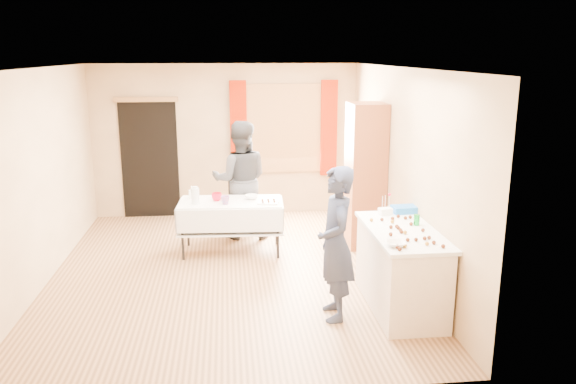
{
  "coord_description": "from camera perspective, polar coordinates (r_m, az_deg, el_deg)",
  "views": [
    {
      "loc": [
        0.01,
        -6.88,
        2.78
      ],
      "look_at": [
        0.77,
        0.0,
        1.05
      ],
      "focal_mm": 35.0,
      "sensor_mm": 36.0,
      "label": 1
    }
  ],
  "objects": [
    {
      "name": "wall_front",
      "position": [
        4.38,
        -6.13,
        -5.82
      ],
      "size": [
        4.5,
        0.02,
        2.6
      ],
      "primitive_type": "cube",
      "color": "tan",
      "rests_on": "floor"
    },
    {
      "name": "doorway",
      "position": [
        9.86,
        -13.86,
        3.21
      ],
      "size": [
        0.95,
        0.04,
        2.0
      ],
      "primitive_type": "cube",
      "color": "black",
      "rests_on": "floor"
    },
    {
      "name": "blue_basket",
      "position": [
        6.87,
        11.77,
        -1.73
      ],
      "size": [
        0.31,
        0.22,
        0.08
      ],
      "primitive_type": "cube",
      "rotation": [
        0.0,
        0.0,
        0.08
      ],
      "color": "blue",
      "rests_on": "counter"
    },
    {
      "name": "counter",
      "position": [
        6.38,
        11.37,
        -7.66
      ],
      "size": [
        0.71,
        1.51,
        0.91
      ],
      "color": "beige",
      "rests_on": "floor"
    },
    {
      "name": "small_bowl",
      "position": [
        8.0,
        -3.74,
        -0.5
      ],
      "size": [
        0.2,
        0.2,
        0.06
      ],
      "primitive_type": "imported",
      "rotation": [
        0.0,
        0.0,
        -0.03
      ],
      "color": "white",
      "rests_on": "party_table"
    },
    {
      "name": "window_frame",
      "position": [
        9.74,
        -0.43,
        6.47
      ],
      "size": [
        1.32,
        0.06,
        1.52
      ],
      "primitive_type": "cube",
      "color": "olive",
      "rests_on": "wall_back"
    },
    {
      "name": "mixing_bowl",
      "position": [
        5.69,
        10.9,
        -5.2
      ],
      "size": [
        0.22,
        0.22,
        0.05
      ],
      "primitive_type": "imported",
      "rotation": [
        0.0,
        0.0,
        -0.09
      ],
      "color": "white",
      "rests_on": "counter"
    },
    {
      "name": "pastry_tray",
      "position": [
        7.76,
        -2.0,
        -1.07
      ],
      "size": [
        0.32,
        0.26,
        0.02
      ],
      "primitive_type": "cube",
      "rotation": [
        0.0,
        0.0,
        -0.24
      ],
      "color": "white",
      "rests_on": "party_table"
    },
    {
      "name": "pitcher",
      "position": [
        7.81,
        -9.4,
        -0.41
      ],
      "size": [
        0.13,
        0.13,
        0.22
      ],
      "primitive_type": "cylinder",
      "rotation": [
        0.0,
        0.0,
        0.15
      ],
      "color": "silver",
      "rests_on": "party_table"
    },
    {
      "name": "cup_rainbow",
      "position": [
        7.74,
        -6.4,
        -0.84
      ],
      "size": [
        0.18,
        0.18,
        0.12
      ],
      "primitive_type": "imported",
      "rotation": [
        0.0,
        0.0,
        -0.26
      ],
      "color": "red",
      "rests_on": "party_table"
    },
    {
      "name": "bottle",
      "position": [
        8.12,
        -9.76,
        -0.03
      ],
      "size": [
        0.11,
        0.11,
        0.18
      ],
      "primitive_type": "imported",
      "rotation": [
        0.0,
        0.0,
        0.16
      ],
      "color": "white",
      "rests_on": "party_table"
    },
    {
      "name": "girl",
      "position": [
        5.93,
        4.87,
        -5.26
      ],
      "size": [
        0.62,
        0.41,
        1.65
      ],
      "primitive_type": "imported",
      "rotation": [
        0.0,
        0.0,
        -1.56
      ],
      "color": "#1F2641",
      "rests_on": "floor"
    },
    {
      "name": "chair",
      "position": [
        8.93,
        -4.71,
        -2.29
      ],
      "size": [
        0.41,
        0.41,
        0.93
      ],
      "rotation": [
        0.0,
        0.0,
        0.06
      ],
      "color": "black",
      "rests_on": "floor"
    },
    {
      "name": "woman",
      "position": [
        8.53,
        -4.86,
        1.23
      ],
      "size": [
        0.94,
        0.77,
        1.8
      ],
      "primitive_type": "imported",
      "rotation": [
        0.0,
        0.0,
        3.09
      ],
      "color": "black",
      "rests_on": "floor"
    },
    {
      "name": "floor",
      "position": [
        7.43,
        -6.0,
        -8.13
      ],
      "size": [
        4.5,
        5.5,
        0.02
      ],
      "primitive_type": "cube",
      "color": "#9E7047",
      "rests_on": "ground"
    },
    {
      "name": "door_lintel",
      "position": [
        9.7,
        -14.24,
        9.1
      ],
      "size": [
        1.05,
        0.06,
        0.08
      ],
      "primitive_type": "cube",
      "color": "olive",
      "rests_on": "wall_back"
    },
    {
      "name": "cake_balls",
      "position": [
        6.11,
        11.84,
        -3.9
      ],
      "size": [
        0.52,
        1.13,
        0.04
      ],
      "color": "#3F2314",
      "rests_on": "counter"
    },
    {
      "name": "curtain_right",
      "position": [
        9.8,
        4.17,
        6.48
      ],
      "size": [
        0.28,
        0.06,
        1.65
      ],
      "primitive_type": "cube",
      "color": "#901700",
      "rests_on": "wall_back"
    },
    {
      "name": "curtain_left",
      "position": [
        9.64,
        -5.05,
        6.34
      ],
      "size": [
        0.28,
        0.06,
        1.65
      ],
      "primitive_type": "cube",
      "color": "#901700",
      "rests_on": "wall_back"
    },
    {
      "name": "wall_left",
      "position": [
        7.4,
        -24.05,
        1.24
      ],
      "size": [
        0.02,
        5.5,
        2.6
      ],
      "primitive_type": "cube",
      "color": "tan",
      "rests_on": "floor"
    },
    {
      "name": "window_pane",
      "position": [
        9.72,
        -0.42,
        6.45
      ],
      "size": [
        1.2,
        0.02,
        1.4
      ],
      "primitive_type": "cube",
      "color": "white",
      "rests_on": "wall_back"
    },
    {
      "name": "foam_block",
      "position": [
        6.74,
        9.85,
        -1.96
      ],
      "size": [
        0.17,
        0.13,
        0.08
      ],
      "primitive_type": "cube",
      "rotation": [
        0.0,
        0.0,
        0.19
      ],
      "color": "white",
      "rests_on": "counter"
    },
    {
      "name": "cup_red",
      "position": [
        7.94,
        -7.24,
        -0.49
      ],
      "size": [
        0.15,
        0.15,
        0.11
      ],
      "primitive_type": "imported",
      "rotation": [
        0.0,
        0.0,
        0.02
      ],
      "color": "red",
      "rests_on": "party_table"
    },
    {
      "name": "wall_back",
      "position": [
        9.76,
        -6.33,
        5.21
      ],
      "size": [
        4.5,
        0.02,
        2.6
      ],
      "primitive_type": "cube",
      "color": "tan",
      "rests_on": "floor"
    },
    {
      "name": "party_table",
      "position": [
        8.0,
        -5.79,
        -3.03
      ],
      "size": [
        1.51,
        0.84,
        0.75
      ],
      "rotation": [
        0.0,
        0.0,
        -0.06
      ],
      "color": "black",
      "rests_on": "floor"
    },
    {
      "name": "wall_right",
      "position": [
        7.39,
        11.54,
        2.18
      ],
      "size": [
        0.02,
        5.5,
        2.6
      ],
      "primitive_type": "cube",
      "color": "tan",
      "rests_on": "floor"
    },
    {
      "name": "soda_can",
      "position": [
        6.4,
        12.94,
        -2.78
      ],
      "size": [
        0.07,
        0.07,
        0.12
      ],
      "primitive_type": "cylinder",
      "rotation": [
        0.0,
        0.0,
        0.05
      ],
      "color": "#10902A",
      "rests_on": "counter"
    },
    {
      "name": "cabinet",
      "position": [
        8.18,
        7.84,
        1.64
      ],
      "size": [
        0.5,
        0.6,
        2.09
      ],
      "primitive_type": "cube",
      "color": "brown",
      "rests_on": "floor"
    },
    {
      "name": "ceiling",
      "position": [
        6.88,
        -6.56,
        12.51
      ],
      "size": [
        4.5,
        5.5,
        0.02
      ],
      "primitive_type": "cube",
      "color": "white",
      "rests_on": "floor"
    }
  ]
}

